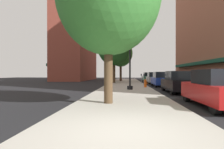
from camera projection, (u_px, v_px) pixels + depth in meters
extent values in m
plane|color=black|center=(160.00, 86.00, 22.23)|extent=(90.00, 90.00, 0.00)
cube|color=#A8A399|center=(126.00, 85.00, 23.53)|extent=(4.80, 50.00, 0.12)
cube|color=#144C38|center=(211.00, 62.00, 25.63)|extent=(0.90, 34.00, 0.50)
cube|color=brown|center=(77.00, 36.00, 42.24)|extent=(6.00, 18.00, 19.84)
cube|color=#144C38|center=(62.00, 66.00, 42.53)|extent=(0.90, 15.30, 0.50)
cylinder|color=black|center=(130.00, 88.00, 15.98)|extent=(0.48, 0.48, 0.30)
cylinder|color=black|center=(130.00, 55.00, 15.96)|extent=(0.14, 0.14, 5.20)
sphere|color=silver|center=(130.00, 23.00, 15.94)|extent=(0.44, 0.44, 0.44)
cylinder|color=#E05614|center=(145.00, 84.00, 18.55)|extent=(0.26, 0.26, 0.62)
sphere|color=#E05614|center=(145.00, 80.00, 18.54)|extent=(0.24, 0.24, 0.24)
cylinder|color=#E05614|center=(147.00, 83.00, 18.54)|extent=(0.12, 0.10, 0.10)
cylinder|color=slate|center=(144.00, 81.00, 21.26)|extent=(0.06, 0.06, 1.05)
cube|color=#33383D|center=(144.00, 75.00, 21.25)|extent=(0.14, 0.09, 0.26)
cylinder|color=slate|center=(141.00, 80.00, 24.94)|extent=(0.06, 0.06, 1.05)
cube|color=#33383D|center=(141.00, 75.00, 24.94)|extent=(0.14, 0.09, 0.26)
cylinder|color=#4C3823|center=(108.00, 69.00, 8.64)|extent=(0.40, 0.40, 3.16)
cylinder|color=#422D1E|center=(121.00, 71.00, 33.98)|extent=(0.40, 0.40, 3.43)
ellipsoid|color=#387F33|center=(121.00, 53.00, 33.96)|extent=(4.27, 4.27, 4.91)
cylinder|color=#4C3823|center=(114.00, 71.00, 27.86)|extent=(0.40, 0.40, 3.53)
ellipsoid|color=#235B23|center=(114.00, 46.00, 27.83)|extent=(4.95, 4.95, 5.70)
cylinder|color=black|center=(187.00, 95.00, 9.93)|extent=(0.22, 0.64, 0.64)
cylinder|color=black|center=(217.00, 96.00, 9.81)|extent=(0.22, 0.64, 0.64)
cylinder|color=black|center=(215.00, 106.00, 6.73)|extent=(0.22, 0.64, 0.64)
cube|color=red|center=(216.00, 93.00, 8.27)|extent=(1.80, 4.30, 0.76)
cube|color=black|center=(218.00, 77.00, 8.12)|extent=(1.56, 2.20, 0.64)
cylinder|color=black|center=(163.00, 87.00, 16.13)|extent=(0.22, 0.64, 0.64)
cylinder|color=black|center=(182.00, 87.00, 16.01)|extent=(0.22, 0.64, 0.64)
cylinder|color=black|center=(172.00, 90.00, 12.94)|extent=(0.22, 0.64, 0.64)
cylinder|color=black|center=(196.00, 90.00, 12.82)|extent=(0.22, 0.64, 0.64)
cube|color=black|center=(178.00, 84.00, 14.48)|extent=(1.80, 4.30, 0.76)
cube|color=black|center=(178.00, 75.00, 14.32)|extent=(1.56, 2.20, 0.64)
cylinder|color=black|center=(152.00, 83.00, 23.08)|extent=(0.22, 0.64, 0.64)
cylinder|color=black|center=(165.00, 83.00, 22.96)|extent=(0.22, 0.64, 0.64)
cylinder|color=black|center=(156.00, 84.00, 19.89)|extent=(0.22, 0.64, 0.64)
cylinder|color=black|center=(171.00, 84.00, 19.77)|extent=(0.22, 0.64, 0.64)
cube|color=#1E389E|center=(161.00, 81.00, 21.42)|extent=(1.80, 4.30, 0.76)
cube|color=black|center=(161.00, 75.00, 21.27)|extent=(1.56, 2.20, 0.64)
cylinder|color=black|center=(147.00, 81.00, 28.86)|extent=(0.22, 0.64, 0.64)
cylinder|color=black|center=(157.00, 81.00, 28.75)|extent=(0.22, 0.64, 0.64)
cylinder|color=black|center=(149.00, 82.00, 25.67)|extent=(0.22, 0.64, 0.64)
cylinder|color=black|center=(161.00, 82.00, 25.55)|extent=(0.22, 0.64, 0.64)
cube|color=#B2B2BA|center=(154.00, 79.00, 27.21)|extent=(1.80, 4.30, 0.76)
cube|color=black|center=(154.00, 74.00, 27.05)|extent=(1.56, 2.20, 0.64)
cylinder|color=black|center=(143.00, 80.00, 35.34)|extent=(0.22, 0.64, 0.64)
cylinder|color=black|center=(151.00, 80.00, 35.22)|extent=(0.22, 0.64, 0.64)
cylinder|color=black|center=(145.00, 80.00, 32.15)|extent=(0.22, 0.64, 0.64)
cylinder|color=black|center=(154.00, 80.00, 32.03)|extent=(0.22, 0.64, 0.64)
cube|color=#196638|center=(148.00, 78.00, 33.68)|extent=(1.80, 4.30, 0.76)
cube|color=black|center=(148.00, 74.00, 33.53)|extent=(1.56, 2.20, 0.64)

